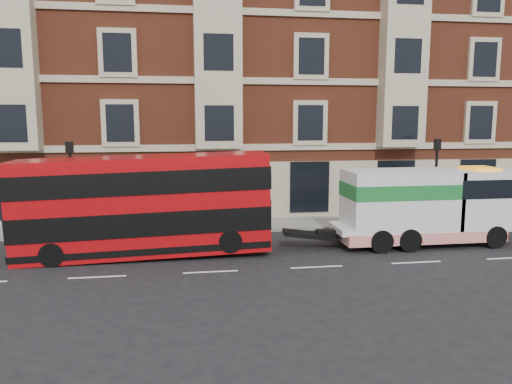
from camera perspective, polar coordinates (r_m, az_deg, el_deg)
ground at (r=18.52m, az=-5.22°, el=-9.09°), size 120.00×120.00×0.00m
sidewalk at (r=25.74m, az=-6.24°, el=-3.90°), size 90.00×3.00×0.15m
victorian_terrace at (r=32.96m, az=-6.21°, el=16.28°), size 45.00×12.00×20.40m
lamp_post_west at (r=24.52m, az=-20.36°, el=1.16°), size 0.35×0.15×4.35m
lamp_post_east at (r=27.29m, az=19.86°, el=1.89°), size 0.35×0.15×4.35m
double_decker_bus at (r=20.54m, az=-12.71°, el=-1.34°), size 10.02×2.30×4.05m
tow_truck at (r=23.10m, az=18.69°, el=-1.45°), size 8.02×2.37×3.34m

